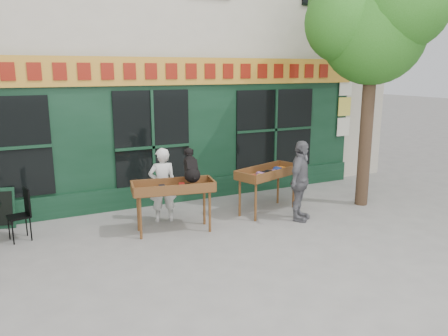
{
  "coord_description": "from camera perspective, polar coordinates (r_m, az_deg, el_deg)",
  "views": [
    {
      "loc": [
        -2.77,
        -6.99,
        3.03
      ],
      "look_at": [
        0.88,
        0.5,
        1.15
      ],
      "focal_mm": 35.0,
      "sensor_mm": 36.0,
      "label": 1
    }
  ],
  "objects": [
    {
      "name": "ground",
      "position": [
        8.11,
        -4.07,
        -9.27
      ],
      "size": [
        80.0,
        80.0,
        0.0
      ],
      "primitive_type": "plane",
      "color": "slate",
      "rests_on": "ground"
    },
    {
      "name": "street_tree",
      "position": [
        10.28,
        18.96,
        18.07
      ],
      "size": [
        3.05,
        2.9,
        5.6
      ],
      "color": "#382619",
      "rests_on": "ground"
    },
    {
      "name": "book_cart_center",
      "position": [
        8.27,
        -6.64,
        -2.86
      ],
      "size": [
        1.58,
        0.86,
        0.99
      ],
      "rotation": [
        0.0,
        0.0,
        -0.17
      ],
      "color": "brown",
      "rests_on": "ground"
    },
    {
      "name": "dog",
      "position": [
        8.23,
        -4.31,
        0.46
      ],
      "size": [
        0.44,
        0.65,
        0.6
      ],
      "primitive_type": null,
      "rotation": [
        0.0,
        0.0,
        -0.17
      ],
      "color": "black",
      "rests_on": "book_cart_center"
    },
    {
      "name": "woman",
      "position": [
        8.88,
        -8.03,
        -2.22
      ],
      "size": [
        0.61,
        0.45,
        1.52
      ],
      "primitive_type": "imported",
      "rotation": [
        0.0,
        0.0,
        2.97
      ],
      "color": "silver",
      "rests_on": "ground"
    },
    {
      "name": "book_cart_right",
      "position": [
        9.42,
        5.76,
        -0.91
      ],
      "size": [
        1.62,
        1.08,
        0.99
      ],
      "rotation": [
        0.0,
        0.0,
        0.34
      ],
      "color": "brown",
      "rests_on": "ground"
    },
    {
      "name": "man_right",
      "position": [
        8.98,
        9.9,
        -1.69
      ],
      "size": [
        1.01,
        0.93,
        1.65
      ],
      "primitive_type": "imported",
      "rotation": [
        0.0,
        0.0,
        0.68
      ],
      "color": "slate",
      "rests_on": "ground"
    },
    {
      "name": "bistro_chair_right",
      "position": [
        8.71,
        -24.75,
        -4.99
      ],
      "size": [
        0.43,
        0.43,
        0.95
      ],
      "rotation": [
        0.0,
        0.0,
        -1.36
      ],
      "color": "black",
      "rests_on": "ground"
    },
    {
      "name": "chalkboard",
      "position": [
        9.56,
        -27.25,
        -4.72
      ],
      "size": [
        0.59,
        0.31,
        0.79
      ],
      "rotation": [
        0.0,
        0.0,
        -0.23
      ],
      "color": "black",
      "rests_on": "ground"
    }
  ]
}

